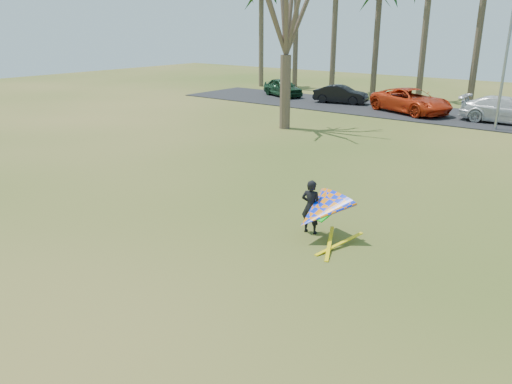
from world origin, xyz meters
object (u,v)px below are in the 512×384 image
Objects in this scene: car_1 at (341,94)px; car_0 at (283,87)px; kite_flyer at (319,211)px; car_2 at (411,101)px; bare_tree_left at (287,4)px; car_3 at (507,110)px; streetlight at (510,51)px.

car_0 is at bearing 73.93° from car_1.
car_2 is at bearing 105.30° from kite_flyer.
car_0 is 29.55m from kite_flyer.
car_1 is (-2.04, 10.48, -6.18)m from bare_tree_left.
bare_tree_left is 1.78× the size of car_3.
bare_tree_left is 15.04m from car_3.
car_2 is at bearing 88.85° from car_3.
bare_tree_left reaches higher than car_3.
car_2 is (11.76, -1.49, 0.09)m from car_0.
bare_tree_left reaches higher than streetlight.
car_2 is at bearing -72.44° from car_0.
streetlight reaches higher than car_3.
bare_tree_left reaches higher than car_2.
car_3 is (-0.18, 2.48, -3.62)m from streetlight.
bare_tree_left is 2.25× the size of car_0.
bare_tree_left reaches higher than car_1.
car_2 is at bearing 158.29° from streetlight.
bare_tree_left is 4.06× the size of kite_flyer.
kite_flyer reaches higher than car_3.
car_0 is (-7.85, 10.98, -6.12)m from bare_tree_left.
car_0 is 1.80× the size of kite_flyer.
car_2 is 1.09× the size of car_3.
kite_flyer is (-0.20, -19.61, -3.62)m from streetlight.
bare_tree_left is 12.34m from car_1.
car_0 is 5.83m from car_1.
car_1 is at bearing 117.45° from kite_flyer.
bare_tree_left reaches higher than car_0.
car_1 is at bearing 84.15° from car_3.
streetlight is 18.80m from car_0.
car_3 is 2.28× the size of kite_flyer.
car_2 is (5.95, -0.99, 0.14)m from car_1.
streetlight is at bearing 89.41° from kite_flyer.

